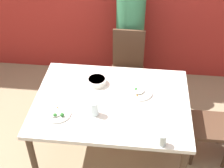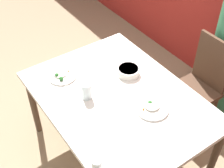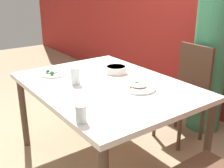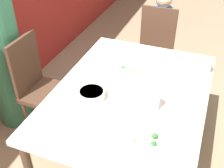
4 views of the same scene
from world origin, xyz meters
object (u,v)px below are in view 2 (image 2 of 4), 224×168
Objects in this scene: chair_adult_spot at (200,83)px; bowl_curry at (128,71)px; plate_rice_adult at (152,108)px; glass_water_tall at (97,165)px.

chair_adult_spot reaches higher than bowl_curry.
bowl_curry is (-0.27, -0.66, 0.27)m from chair_adult_spot.
chair_adult_spot is 0.81m from plate_rice_adult.
chair_adult_spot is 0.76m from bowl_curry.
chair_adult_spot is 8.57× the size of glass_water_tall.
plate_rice_adult is 0.66m from glass_water_tall.
chair_adult_spot is at bearing 104.77° from glass_water_tall.
chair_adult_spot reaches higher than plate_rice_adult.
bowl_curry is at bearing 131.23° from glass_water_tall.
plate_rice_adult is 2.31× the size of glass_water_tall.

